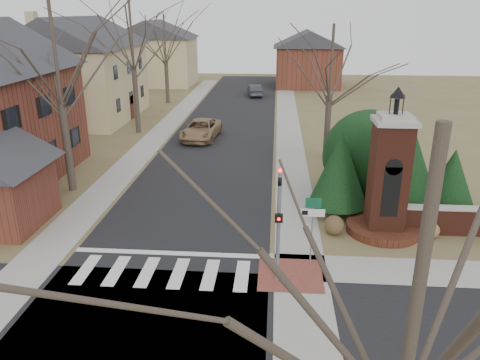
# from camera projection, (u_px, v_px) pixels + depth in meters

# --- Properties ---
(ground) EXTENTS (120.00, 120.00, 0.00)m
(ground) POSITION_uv_depth(u_px,v_px,m) (158.00, 284.00, 16.94)
(ground) COLOR brown
(ground) RESTS_ON ground
(main_street) EXTENTS (8.00, 70.00, 0.01)m
(main_street) POSITION_uv_depth(u_px,v_px,m) (224.00, 134.00, 37.55)
(main_street) COLOR black
(main_street) RESTS_ON ground
(cross_street) EXTENTS (120.00, 8.00, 0.01)m
(cross_street) POSITION_uv_depth(u_px,v_px,m) (134.00, 339.00, 14.12)
(cross_street) COLOR black
(cross_street) RESTS_ON ground
(crosswalk_zone) EXTENTS (8.00, 2.20, 0.02)m
(crosswalk_zone) POSITION_uv_depth(u_px,v_px,m) (163.00, 273.00, 17.68)
(crosswalk_zone) COLOR silver
(crosswalk_zone) RESTS_ON ground
(stop_bar) EXTENTS (8.00, 0.35, 0.02)m
(stop_bar) POSITION_uv_depth(u_px,v_px,m) (172.00, 253.00, 19.09)
(stop_bar) COLOR silver
(stop_bar) RESTS_ON ground
(sidewalk_right_main) EXTENTS (2.00, 60.00, 0.02)m
(sidewalk_right_main) POSITION_uv_depth(u_px,v_px,m) (289.00, 135.00, 37.17)
(sidewalk_right_main) COLOR gray
(sidewalk_right_main) RESTS_ON ground
(sidewalk_left) EXTENTS (2.00, 60.00, 0.02)m
(sidewalk_left) POSITION_uv_depth(u_px,v_px,m) (161.00, 133.00, 37.92)
(sidewalk_left) COLOR gray
(sidewalk_left) RESTS_ON ground
(curb_apron) EXTENTS (2.40, 2.40, 0.02)m
(curb_apron) POSITION_uv_depth(u_px,v_px,m) (290.00, 275.00, 17.52)
(curb_apron) COLOR brown
(curb_apron) RESTS_ON ground
(traffic_signal_pole) EXTENTS (0.28, 0.41, 4.50)m
(traffic_signal_pole) POSITION_uv_depth(u_px,v_px,m) (279.00, 217.00, 16.28)
(traffic_signal_pole) COLOR slate
(traffic_signal_pole) RESTS_ON ground
(sign_post) EXTENTS (0.90, 0.07, 2.75)m
(sign_post) POSITION_uv_depth(u_px,v_px,m) (312.00, 218.00, 17.73)
(sign_post) COLOR slate
(sign_post) RESTS_ON ground
(brick_gate_monument) EXTENTS (3.20, 3.20, 6.47)m
(brick_gate_monument) POSITION_uv_depth(u_px,v_px,m) (387.00, 187.00, 20.22)
(brick_gate_monument) COLOR #542518
(brick_gate_monument) RESTS_ON ground
(house_stucco_left) EXTENTS (9.80, 12.80, 9.28)m
(house_stucco_left) POSITION_uv_depth(u_px,v_px,m) (79.00, 67.00, 41.64)
(house_stucco_left) COLOR tan
(house_stucco_left) RESTS_ON ground
(house_distant_left) EXTENTS (10.80, 8.80, 8.53)m
(house_distant_left) POSITION_uv_depth(u_px,v_px,m) (155.00, 52.00, 61.33)
(house_distant_left) COLOR tan
(house_distant_left) RESTS_ON ground
(house_distant_right) EXTENTS (8.80, 8.80, 7.30)m
(house_distant_right) POSITION_uv_depth(u_px,v_px,m) (308.00, 57.00, 60.08)
(house_distant_right) COLOR maroon
(house_distant_right) RESTS_ON ground
(evergreen_near) EXTENTS (2.80, 2.80, 4.10)m
(evergreen_near) POSITION_uv_depth(u_px,v_px,m) (340.00, 168.00, 22.19)
(evergreen_near) COLOR #473D33
(evergreen_near) RESTS_ON ground
(evergreen_mid) EXTENTS (3.40, 3.40, 4.70)m
(evergreen_mid) POSITION_uv_depth(u_px,v_px,m) (405.00, 156.00, 22.97)
(evergreen_mid) COLOR #473D33
(evergreen_mid) RESTS_ON ground
(evergreen_far) EXTENTS (2.40, 2.40, 3.30)m
(evergreen_far) POSITION_uv_depth(u_px,v_px,m) (452.00, 178.00, 22.12)
(evergreen_far) COLOR #473D33
(evergreen_far) RESTS_ON ground
(evergreen_mass) EXTENTS (4.80, 4.80, 4.80)m
(evergreen_mass) POSITION_uv_depth(u_px,v_px,m) (369.00, 152.00, 24.36)
(evergreen_mass) COLOR black
(evergreen_mass) RESTS_ON ground
(bare_tree_0) EXTENTS (8.05, 8.05, 11.15)m
(bare_tree_0) POSITION_uv_depth(u_px,v_px,m) (54.00, 46.00, 23.25)
(bare_tree_0) COLOR #473D33
(bare_tree_0) RESTS_ON ground
(bare_tree_1) EXTENTS (8.40, 8.40, 11.64)m
(bare_tree_1) POSITION_uv_depth(u_px,v_px,m) (131.00, 29.00, 35.31)
(bare_tree_1) COLOR #473D33
(bare_tree_1) RESTS_ON ground
(bare_tree_2) EXTENTS (7.35, 7.35, 10.19)m
(bare_tree_2) POSITION_uv_depth(u_px,v_px,m) (164.00, 34.00, 47.87)
(bare_tree_2) COLOR #473D33
(bare_tree_2) RESTS_ON ground
(bare_tree_3) EXTENTS (7.00, 7.00, 9.70)m
(bare_tree_3) POSITION_uv_depth(u_px,v_px,m) (332.00, 56.00, 29.10)
(bare_tree_3) COLOR #473D33
(bare_tree_3) RESTS_ON ground
(bare_tree_4) EXTENTS (6.65, 6.65, 9.21)m
(bare_tree_4) POSITION_uv_depth(u_px,v_px,m) (423.00, 263.00, 5.90)
(bare_tree_4) COLOR #473D33
(bare_tree_4) RESTS_ON ground
(pickup_truck) EXTENTS (2.87, 5.45, 1.46)m
(pickup_truck) POSITION_uv_depth(u_px,v_px,m) (201.00, 130.00, 35.88)
(pickup_truck) COLOR #92744F
(pickup_truck) RESTS_ON ground
(distant_car) EXTENTS (2.02, 4.16, 1.31)m
(distant_car) POSITION_uv_depth(u_px,v_px,m) (255.00, 90.00, 53.90)
(distant_car) COLOR #32343A
(distant_car) RESTS_ON ground
(dry_shrub_left) EXTENTS (0.87, 0.87, 0.87)m
(dry_shrub_left) POSITION_uv_depth(u_px,v_px,m) (334.00, 225.00, 20.60)
(dry_shrub_left) COLOR brown
(dry_shrub_left) RESTS_ON ground
(dry_shrub_right) EXTENTS (0.68, 0.68, 0.68)m
(dry_shrub_right) POSITION_uv_depth(u_px,v_px,m) (432.00, 230.00, 20.33)
(dry_shrub_right) COLOR olive
(dry_shrub_right) RESTS_ON ground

